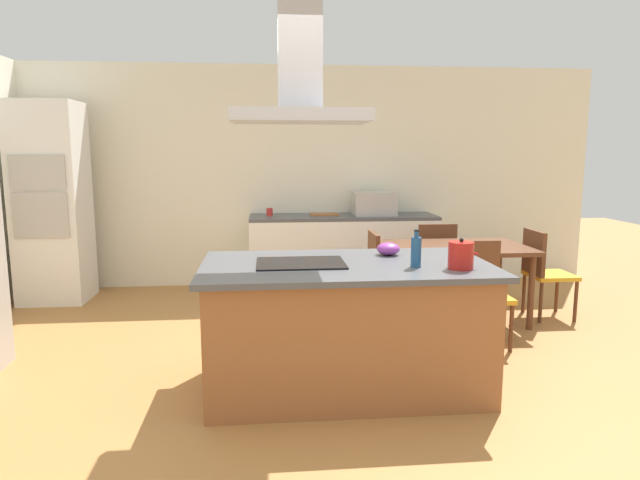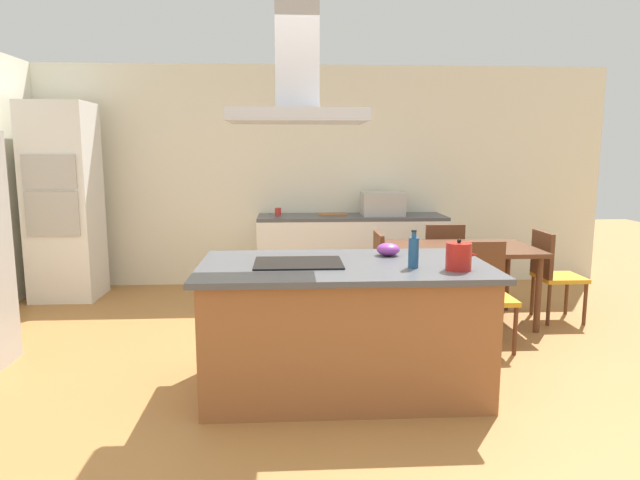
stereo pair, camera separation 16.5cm
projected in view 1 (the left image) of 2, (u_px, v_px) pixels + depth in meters
ground at (323, 323)px, 5.44m from camera, size 16.00×16.00×0.00m
wall_back at (309, 177)px, 6.95m from camera, size 7.20×0.10×2.70m
kitchen_island at (346, 325)px, 3.90m from camera, size 1.98×1.10×0.90m
cooktop at (301, 263)px, 3.79m from camera, size 0.60×0.44×0.01m
tea_kettle at (461, 255)px, 3.63m from camera, size 0.22×0.17×0.20m
olive_oil_bottle at (416, 251)px, 3.68m from camera, size 0.07×0.07×0.25m
mixing_bowl at (388, 249)px, 4.12m from camera, size 0.17×0.17×0.09m
back_counter at (343, 252)px, 6.76m from camera, size 2.25×0.62×0.90m
countertop_microwave at (374, 204)px, 6.71m from camera, size 0.50×0.38×0.28m
coffee_mug_red at (270, 212)px, 6.65m from camera, size 0.08×0.08×0.09m
cutting_board at (324, 214)px, 6.72m from camera, size 0.34×0.24×0.02m
wall_oven_stack at (52, 203)px, 6.12m from camera, size 0.70×0.66×2.20m
dining_table at (455, 254)px, 5.44m from camera, size 1.40×0.90×0.75m
chair_facing_back_wall at (434, 257)px, 6.12m from camera, size 0.42×0.42×0.89m
chair_at_left_end at (363, 272)px, 5.38m from camera, size 0.42×0.42×0.89m
chair_at_right_end at (543, 268)px, 5.56m from camera, size 0.42×0.42×0.89m
chair_facing_island at (480, 286)px, 4.81m from camera, size 0.42×0.42×0.89m
range_hood at (300, 83)px, 3.61m from camera, size 0.90×0.55×0.78m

